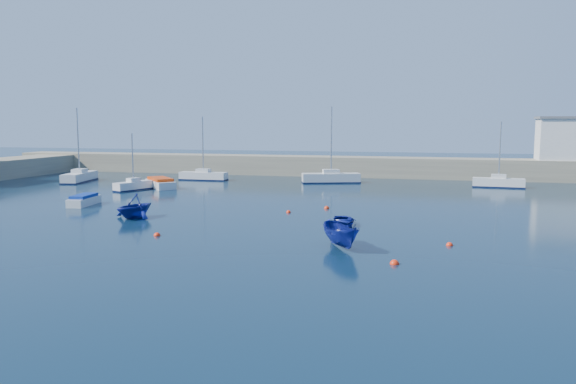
% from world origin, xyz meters
% --- Properties ---
extents(ground, '(220.00, 220.00, 0.00)m').
position_xyz_m(ground, '(0.00, 0.00, 0.00)').
color(ground, '#0C2236').
rests_on(ground, ground).
extents(back_wall, '(96.00, 4.50, 2.60)m').
position_xyz_m(back_wall, '(0.00, 46.00, 1.30)').
color(back_wall, gray).
rests_on(back_wall, ground).
extents(sailboat_3, '(2.77, 4.59, 6.03)m').
position_xyz_m(sailboat_3, '(-18.12, 24.48, 0.52)').
color(sailboat_3, silver).
rests_on(sailboat_3, ground).
extents(sailboat_4, '(3.24, 7.03, 8.91)m').
position_xyz_m(sailboat_4, '(-29.00, 30.73, 0.62)').
color(sailboat_4, silver).
rests_on(sailboat_4, ground).
extents(sailboat_5, '(5.97, 1.71, 7.87)m').
position_xyz_m(sailboat_5, '(-15.12, 36.20, 0.56)').
color(sailboat_5, silver).
rests_on(sailboat_5, ground).
extents(sailboat_6, '(7.10, 4.04, 9.01)m').
position_xyz_m(sailboat_6, '(0.89, 37.07, 0.64)').
color(sailboat_6, silver).
rests_on(sailboat_6, ground).
extents(sailboat_7, '(5.50, 1.79, 7.28)m').
position_xyz_m(sailboat_7, '(19.73, 36.96, 0.58)').
color(sailboat_7, silver).
rests_on(sailboat_7, ground).
extents(motorboat_1, '(1.83, 3.98, 0.94)m').
position_xyz_m(motorboat_1, '(-16.67, 13.61, 0.44)').
color(motorboat_1, silver).
rests_on(motorboat_1, ground).
extents(motorboat_2, '(5.17, 5.29, 1.13)m').
position_xyz_m(motorboat_2, '(-16.40, 27.23, 0.53)').
color(motorboat_2, silver).
rests_on(motorboat_2, ground).
extents(dinghy_center, '(3.01, 3.58, 0.63)m').
position_xyz_m(dinghy_center, '(6.71, 9.77, 0.32)').
color(dinghy_center, navy).
rests_on(dinghy_center, ground).
extents(dinghy_left, '(3.82, 4.15, 1.83)m').
position_xyz_m(dinghy_left, '(-8.99, 8.73, 0.92)').
color(dinghy_left, navy).
rests_on(dinghy_left, ground).
extents(dinghy_right, '(3.16, 3.93, 1.45)m').
position_xyz_m(dinghy_right, '(7.70, 2.52, 0.72)').
color(dinghy_right, navy).
rests_on(dinghy_right, ground).
extents(buoy_0, '(0.43, 0.43, 0.43)m').
position_xyz_m(buoy_0, '(-4.19, 3.08, 0.00)').
color(buoy_0, '#FF2C0D').
rests_on(buoy_0, ground).
extents(buoy_1, '(0.46, 0.46, 0.46)m').
position_xyz_m(buoy_1, '(4.15, 16.99, 0.00)').
color(buoy_1, red).
rests_on(buoy_1, ground).
extents(buoy_2, '(0.40, 0.40, 0.40)m').
position_xyz_m(buoy_2, '(13.73, 4.78, 0.00)').
color(buoy_2, '#FF2C0D').
rests_on(buoy_2, ground).
extents(buoy_3, '(0.38, 0.38, 0.38)m').
position_xyz_m(buoy_3, '(1.58, 14.18, 0.00)').
color(buoy_3, '#FF2C0D').
rests_on(buoy_3, ground).
extents(buoy_5, '(0.48, 0.48, 0.48)m').
position_xyz_m(buoy_5, '(10.92, -0.44, 0.00)').
color(buoy_5, '#FF2C0D').
rests_on(buoy_5, ground).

